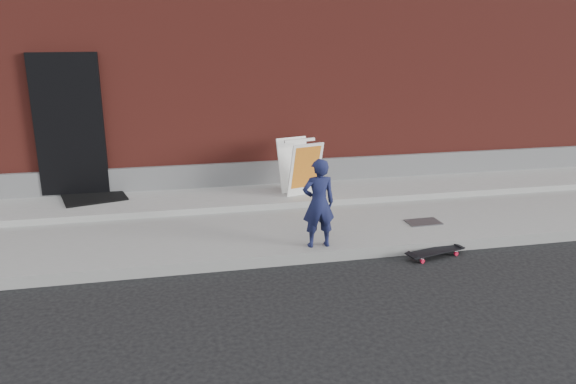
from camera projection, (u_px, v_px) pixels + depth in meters
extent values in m
plane|color=black|center=(263.00, 268.00, 7.03)|extent=(80.00, 80.00, 0.00)
cube|color=gray|center=(246.00, 223.00, 8.42)|extent=(20.00, 3.00, 0.15)
cube|color=gray|center=(239.00, 197.00, 9.23)|extent=(20.00, 1.20, 0.10)
cube|color=maroon|center=(212.00, 44.00, 12.88)|extent=(20.00, 8.00, 5.00)
cube|color=slate|center=(234.00, 174.00, 9.69)|extent=(20.00, 0.10, 0.40)
cube|color=black|center=(69.00, 125.00, 8.90)|extent=(1.05, 0.12, 2.25)
imported|color=#181C43|center=(319.00, 203.00, 7.18)|extent=(0.43, 0.29, 1.17)
cylinder|color=red|center=(447.00, 249.00, 7.55)|extent=(0.06, 0.05, 0.06)
cylinder|color=red|center=(456.00, 254.00, 7.40)|extent=(0.06, 0.05, 0.06)
cylinder|color=red|center=(414.00, 256.00, 7.32)|extent=(0.06, 0.05, 0.06)
cylinder|color=red|center=(422.00, 261.00, 7.17)|extent=(0.06, 0.05, 0.06)
cube|color=silver|center=(452.00, 249.00, 7.47)|extent=(0.09, 0.18, 0.02)
cube|color=silver|center=(418.00, 256.00, 7.23)|extent=(0.09, 0.18, 0.02)
cube|color=black|center=(435.00, 251.00, 7.34)|extent=(0.83, 0.40, 0.02)
cube|color=white|center=(305.00, 170.00, 9.00)|extent=(0.59, 0.38, 0.89)
cube|color=white|center=(294.00, 164.00, 9.34)|extent=(0.59, 0.38, 0.89)
cube|color=yellow|center=(306.00, 173.00, 8.99)|extent=(0.49, 0.30, 0.71)
cube|color=white|center=(300.00, 140.00, 9.04)|extent=(0.54, 0.18, 0.05)
cube|color=black|center=(94.00, 197.00, 9.04)|extent=(1.11, 0.98, 0.03)
cube|color=#4E4E52|center=(423.00, 222.00, 8.20)|extent=(0.50, 0.33, 0.01)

